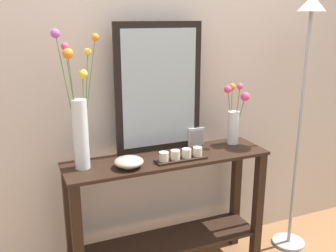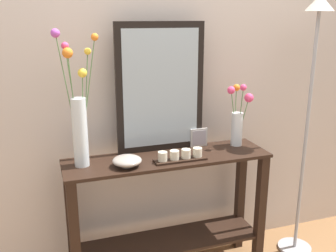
% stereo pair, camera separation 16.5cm
% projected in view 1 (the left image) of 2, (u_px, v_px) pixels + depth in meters
% --- Properties ---
extents(wall_back, '(6.40, 0.08, 2.70)m').
position_uv_depth(wall_back, '(150.00, 67.00, 2.47)').
color(wall_back, beige).
rests_on(wall_back, ground).
extents(console_table, '(1.27, 0.35, 0.84)m').
position_uv_depth(console_table, '(168.00, 205.00, 2.45)').
color(console_table, black).
rests_on(console_table, ground).
extents(mirror_leaning, '(0.56, 0.03, 0.80)m').
position_uv_depth(mirror_leaning, '(159.00, 88.00, 2.37)').
color(mirror_leaning, black).
rests_on(mirror_leaning, console_table).
extents(tall_vase_left, '(0.25, 0.10, 0.77)m').
position_uv_depth(tall_vase_left, '(80.00, 120.00, 2.11)').
color(tall_vase_left, silver).
rests_on(tall_vase_left, console_table).
extents(vase_right, '(0.16, 0.15, 0.42)m').
position_uv_depth(vase_right, '(234.00, 118.00, 2.55)').
color(vase_right, silver).
rests_on(vase_right, console_table).
extents(candle_tray, '(0.32, 0.09, 0.07)m').
position_uv_depth(candle_tray, '(181.00, 156.00, 2.29)').
color(candle_tray, black).
rests_on(candle_tray, console_table).
extents(picture_frame_small, '(0.12, 0.01, 0.12)m').
position_uv_depth(picture_frame_small, '(196.00, 137.00, 2.54)').
color(picture_frame_small, '#B7B2AD').
rests_on(picture_frame_small, console_table).
extents(decorative_bowl, '(0.17, 0.17, 0.06)m').
position_uv_depth(decorative_bowl, '(129.00, 162.00, 2.18)').
color(decorative_bowl, '#9E9389').
rests_on(decorative_bowl, console_table).
extents(floor_lamp, '(0.24, 0.24, 1.80)m').
position_uv_depth(floor_lamp, '(304.00, 86.00, 2.59)').
color(floor_lamp, '#9E9EA3').
rests_on(floor_lamp, ground).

